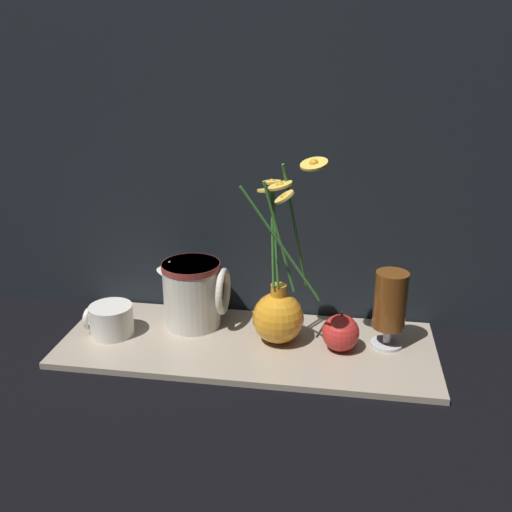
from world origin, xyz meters
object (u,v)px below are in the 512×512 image
(ceramic_pitcher, at_px, (193,291))
(tea_glass, at_px, (390,303))
(vase_with_flowers, at_px, (279,311))
(yellow_mug, at_px, (111,320))
(orange_fruit, at_px, (341,332))

(ceramic_pitcher, xyz_separation_m, tea_glass, (0.38, -0.03, 0.02))
(vase_with_flowers, distance_m, ceramic_pitcher, 0.18)
(yellow_mug, distance_m, orange_fruit, 0.44)
(vase_with_flowers, bearing_deg, tea_glass, 4.81)
(vase_with_flowers, height_order, orange_fruit, vase_with_flowers)
(tea_glass, xyz_separation_m, orange_fruit, (-0.09, -0.03, -0.05))
(tea_glass, bearing_deg, vase_with_flowers, -175.19)
(tea_glass, bearing_deg, ceramic_pitcher, 175.76)
(ceramic_pitcher, relative_size, orange_fruit, 1.86)
(vase_with_flowers, distance_m, tea_glass, 0.21)
(vase_with_flowers, xyz_separation_m, yellow_mug, (-0.33, -0.02, -0.04))
(tea_glass, bearing_deg, orange_fruit, -162.76)
(ceramic_pitcher, height_order, orange_fruit, ceramic_pitcher)
(vase_with_flowers, bearing_deg, ceramic_pitcher, 165.58)
(orange_fruit, bearing_deg, ceramic_pitcher, 169.37)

